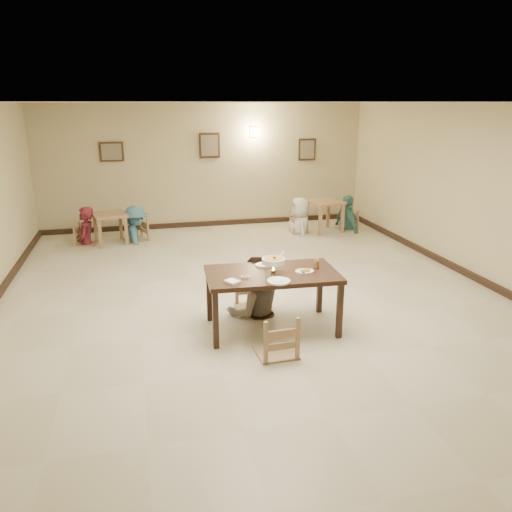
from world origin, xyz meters
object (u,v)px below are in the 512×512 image
object	(u,v)px
bg_diner_b	(134,206)
curry_warmer	(273,261)
chair_near	(276,315)
bg_diner_c	(300,198)
chair_far	(253,277)
drink_glass	(316,264)
bg_chair_ll	(85,225)
main_table	(272,278)
bg_chair_rr	(347,211)
bg_table_right	(325,207)
bg_chair_rl	(300,215)
main_diner	(255,257)
bg_diner_d	(348,195)
bg_table_left	(110,219)
bg_diner_a	(83,207)
bg_chair_lr	(135,220)

from	to	relation	value
bg_diner_b	curry_warmer	bearing A→B (deg)	-172.94
chair_near	bg_diner_c	xyz separation A→B (m)	(2.22, 5.71, 0.33)
chair_far	curry_warmer	distance (m)	0.85
drink_glass	bg_chair_ll	bearing A→B (deg)	124.35
bg_chair_ll	bg_diner_c	size ratio (longest dim) A/B	0.53
bg_diner_b	chair_near	bearing A→B (deg)	-176.48
chair_near	bg_diner_b	world-z (taller)	bg_diner_b
main_table	bg_chair_rr	distance (m)	6.01
main_table	bg_table_right	xyz separation A→B (m)	(2.69, 4.97, -0.13)
bg_chair_rl	bg_chair_rr	xyz separation A→B (m)	(1.22, 0.01, 0.02)
chair_far	bg_table_right	bearing A→B (deg)	55.74
main_diner	bg_chair_rr	xyz separation A→B (m)	(3.40, 4.42, -0.42)
bg_chair_rr	bg_diner_c	size ratio (longest dim) A/B	0.54
bg_diner_d	bg_table_left	bearing A→B (deg)	83.18
main_table	bg_diner_a	size ratio (longest dim) A/B	1.07
curry_warmer	bg_chair_rr	xyz separation A→B (m)	(3.29, 5.02, -0.53)
bg_diner_b	bg_chair_rr	bearing A→B (deg)	-103.35
bg_table_right	bg_diner_c	world-z (taller)	bg_diner_c
chair_near	bg_chair_lr	distance (m)	6.06
curry_warmer	bg_chair_rr	bearing A→B (deg)	56.78
bg_table_left	bg_diner_b	world-z (taller)	bg_diner_b
bg_chair_lr	bg_table_right	bearing A→B (deg)	66.49
bg_chair_rl	bg_chair_rr	bearing A→B (deg)	-87.25
bg_table_right	chair_far	bearing A→B (deg)	-123.08
chair_near	bg_chair_lr	world-z (taller)	chair_near
bg_chair_lr	bg_diner_a	bearing A→B (deg)	-108.40
bg_table_right	bg_diner_b	xyz separation A→B (m)	(-4.45, 0.17, 0.19)
chair_far	bg_chair_lr	world-z (taller)	chair_far
bg_chair_rr	bg_diner_a	distance (m)	6.13
bg_chair_rl	chair_near	bearing A→B (deg)	161.29
chair_near	bg_chair_rl	xyz separation A→B (m)	(2.22, 5.71, -0.08)
main_table	bg_diner_d	size ratio (longest dim) A/B	1.06
bg_table_left	bg_chair_lr	bearing A→B (deg)	7.90
bg_diner_c	curry_warmer	bearing A→B (deg)	-18.96
main_table	bg_chair_lr	world-z (taller)	bg_chair_lr
main_table	bg_chair_lr	xyz separation A→B (m)	(-1.76, 5.13, -0.24)
main_diner	bg_diner_a	xyz separation A→B (m)	(-2.72, 4.49, -0.03)
bg_diner_d	bg_diner_a	bearing A→B (deg)	83.05
curry_warmer	main_table	bearing A→B (deg)	151.00
bg_chair_ll	curry_warmer	bearing A→B (deg)	-138.61
drink_glass	bg_chair_rr	xyz separation A→B (m)	(2.67, 4.99, -0.44)
bg_chair_rr	bg_diner_d	xyz separation A→B (m)	(0.00, 0.00, 0.40)
main_diner	curry_warmer	world-z (taller)	main_diner
bg_chair_lr	bg_diner_c	xyz separation A→B (m)	(3.84, -0.13, 0.35)
bg_chair_ll	bg_chair_rl	xyz separation A→B (m)	(4.90, -0.07, -0.01)
bg_table_left	bg_chair_rr	size ratio (longest dim) A/B	0.90
bg_chair_ll	bg_chair_lr	distance (m)	1.06
chair_near	bg_diner_c	world-z (taller)	bg_diner_c
bg_chair_rl	bg_diner_d	size ratio (longest dim) A/B	0.51
bg_table_right	bg_diner_d	world-z (taller)	bg_diner_d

